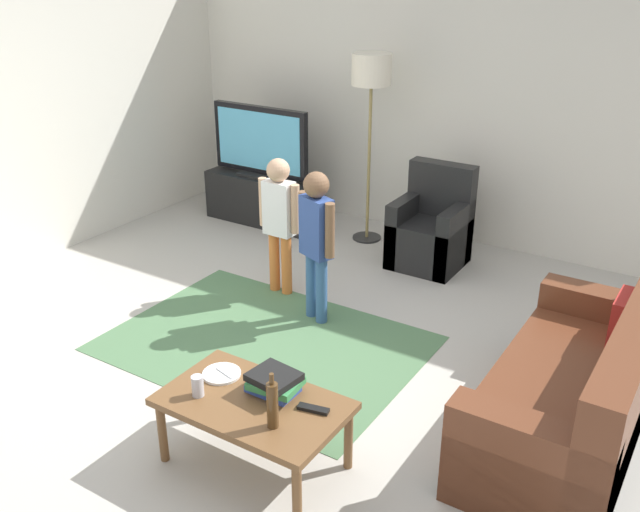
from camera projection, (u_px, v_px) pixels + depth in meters
ground at (272, 374)px, 4.74m from camera, size 7.80×7.80×0.00m
wall_back at (458, 99)px, 6.50m from camera, size 6.00×0.12×2.70m
area_rug at (265, 343)px, 5.10m from camera, size 2.20×1.60×0.01m
tv_stand at (264, 199)px, 7.28m from camera, size 1.20×0.44×0.50m
tv at (260, 142)px, 7.02m from camera, size 1.10×0.28×0.71m
couch at (582, 397)px, 4.00m from camera, size 0.80×1.80×0.86m
armchair at (432, 232)px, 6.29m from camera, size 0.60×0.60×0.90m
floor_lamp at (371, 80)px, 6.31m from camera, size 0.36×0.36×1.78m
child_near_tv at (279, 214)px, 5.60m from camera, size 0.38×0.18×1.15m
child_center at (316, 233)px, 5.16m from camera, size 0.38×0.22×1.18m
coffee_table at (253, 408)px, 3.77m from camera, size 1.00×0.60×0.42m
book_stack at (274, 382)px, 3.80m from camera, size 0.29×0.25×0.12m
bottle at (272, 405)px, 3.50m from camera, size 0.06×0.06×0.31m
tv_remote at (313, 409)px, 3.67m from camera, size 0.18×0.08×0.02m
soda_can at (198, 386)px, 3.77m from camera, size 0.07×0.07×0.12m
plate at (222, 374)px, 3.97m from camera, size 0.22×0.22×0.02m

